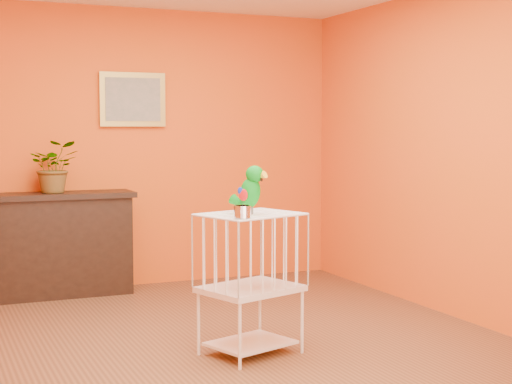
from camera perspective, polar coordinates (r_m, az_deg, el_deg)
name	(u,v)px	position (r m, az deg, el deg)	size (l,w,h in m)	color
ground	(217,345)	(5.49, -2.84, -11.02)	(4.50, 4.50, 0.00)	brown
room_shell	(216,113)	(5.29, -2.91, 5.74)	(4.50, 4.50, 4.50)	#E35215
console_cabinet	(63,244)	(7.15, -13.84, -3.70)	(1.24, 0.44, 0.92)	black
potted_plant	(54,172)	(7.11, -14.46, 1.40)	(0.41, 0.46, 0.36)	#26722D
framed_picture	(133,99)	(7.41, -8.95, 6.66)	(0.62, 0.04, 0.50)	gold
birdcage	(251,282)	(5.15, -0.40, -6.54)	(0.72, 0.63, 0.93)	white
feed_cup	(243,212)	(4.81, -0.98, -1.43)	(0.11, 0.11, 0.07)	silver
parrot	(250,189)	(5.05, -0.42, 0.20)	(0.21, 0.27, 0.32)	#59544C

